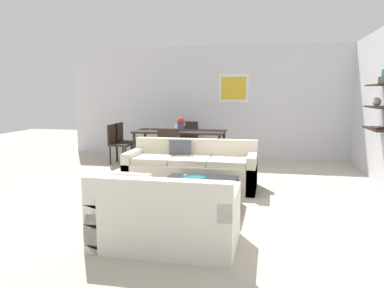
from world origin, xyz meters
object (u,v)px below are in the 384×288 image
at_px(dining_table, 180,134).
at_px(wine_glass_foot, 176,127).
at_px(dining_chair_left_near, 117,141).
at_px(centerpiece_vase, 181,123).
at_px(apple_on_coffee_table, 186,177).
at_px(dining_chair_left_far, 124,139).
at_px(sofa_beige, 192,170).
at_px(loveseat_white, 166,218).
at_px(decorative_bowl, 194,180).
at_px(coffee_table, 198,196).
at_px(wine_glass_head, 184,124).
at_px(dining_chair_foot, 170,147).
at_px(wine_glass_left_far, 150,124).
at_px(dining_chair_head, 188,137).

height_order(dining_table, wine_glass_foot, wine_glass_foot).
height_order(dining_chair_left_near, centerpiece_vase, centerpiece_vase).
bearing_deg(centerpiece_vase, dining_chair_left_near, -169.92).
bearing_deg(apple_on_coffee_table, dining_chair_left_far, 123.96).
relative_size(apple_on_coffee_table, dining_chair_left_near, 0.10).
bearing_deg(sofa_beige, loveseat_white, -84.32).
bearing_deg(decorative_bowl, sofa_beige, 103.45).
relative_size(coffee_table, centerpiece_vase, 3.44).
height_order(coffee_table, decorative_bowl, decorative_bowl).
xyz_separation_m(dining_chair_left_near, wine_glass_foot, (1.40, -0.17, 0.36)).
height_order(apple_on_coffee_table, wine_glass_head, wine_glass_head).
bearing_deg(loveseat_white, dining_chair_foot, 104.35).
height_order(coffee_table, wine_glass_left_far, wine_glass_left_far).
height_order(loveseat_white, dining_chair_head, dining_chair_head).
bearing_deg(sofa_beige, centerpiece_vase, 108.20).
height_order(sofa_beige, centerpiece_vase, centerpiece_vase).
bearing_deg(apple_on_coffee_table, wine_glass_foot, 106.88).
distance_m(loveseat_white, apple_on_coffee_table, 1.33).
distance_m(coffee_table, decorative_bowl, 0.25).
bearing_deg(dining_chair_head, wine_glass_left_far, -134.71).
bearing_deg(apple_on_coffee_table, loveseat_white, -86.22).
bearing_deg(wine_glass_foot, loveseat_white, -77.24).
bearing_deg(wine_glass_foot, apple_on_coffee_table, -73.12).
bearing_deg(dining_chair_head, wine_glass_foot, -90.00).
relative_size(apple_on_coffee_table, wine_glass_left_far, 0.54).
distance_m(loveseat_white, centerpiece_vase, 4.63).
bearing_deg(dining_chair_head, wine_glass_head, -90.00).
relative_size(dining_chair_head, wine_glass_foot, 5.14).
bearing_deg(centerpiece_vase, decorative_bowl, -73.60).
relative_size(loveseat_white, dining_chair_head, 1.65).
distance_m(apple_on_coffee_table, wine_glass_left_far, 3.61).
height_order(decorative_bowl, dining_chair_head, dining_chair_head).
relative_size(decorative_bowl, dining_chair_foot, 0.36).
xyz_separation_m(wine_glass_left_far, wine_glass_foot, (0.72, -0.47, -0.00)).
bearing_deg(loveseat_white, dining_chair_left_far, 116.58).
distance_m(sofa_beige, dining_table, 2.11).
relative_size(apple_on_coffee_table, dining_chair_head, 0.10).
relative_size(apple_on_coffee_table, centerpiece_vase, 0.31).
distance_m(dining_chair_left_near, dining_chair_head, 1.73).
xyz_separation_m(dining_chair_left_near, wine_glass_left_far, (0.68, 0.30, 0.36)).
bearing_deg(wine_glass_head, coffee_table, -73.86).
distance_m(dining_chair_foot, centerpiece_vase, 0.98).
xyz_separation_m(loveseat_white, wine_glass_foot, (-0.92, 4.08, 0.58)).
bearing_deg(wine_glass_foot, wine_glass_head, 90.00).
bearing_deg(wine_glass_head, loveseat_white, -79.13).
height_order(loveseat_white, dining_table, loveseat_white).
height_order(decorative_bowl, dining_table, dining_table).
distance_m(dining_chair_foot, wine_glass_head, 1.25).
height_order(loveseat_white, wine_glass_foot, wine_glass_foot).
bearing_deg(apple_on_coffee_table, coffee_table, -12.88).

